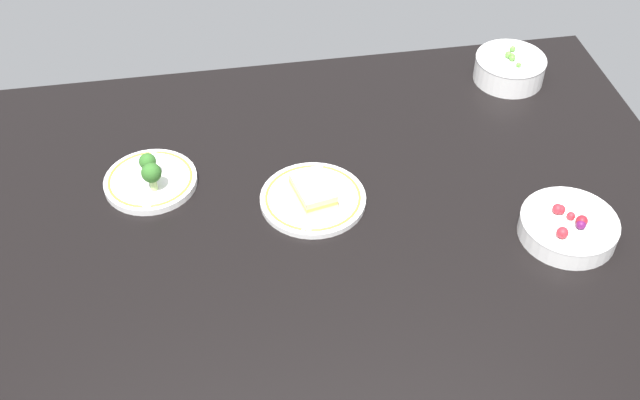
{
  "coord_description": "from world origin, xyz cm",
  "views": [
    {
      "loc": [
        18.15,
        106.73,
        108.33
      ],
      "look_at": [
        0.0,
        0.0,
        6.0
      ],
      "focal_mm": 44.77,
      "sensor_mm": 36.0,
      "label": 1
    }
  ],
  "objects_px": {
    "plate_broccoli": "(151,179)",
    "bowl_peas": "(510,68)",
    "plate_sandwich": "(313,197)",
    "bowl_berries": "(568,226)"
  },
  "relations": [
    {
      "from": "plate_broccoli",
      "to": "bowl_peas",
      "type": "relative_size",
      "value": 1.14
    },
    {
      "from": "plate_sandwich",
      "to": "bowl_peas",
      "type": "height_order",
      "value": "bowl_peas"
    },
    {
      "from": "bowl_berries",
      "to": "plate_sandwich",
      "type": "bearing_deg",
      "value": -20.49
    },
    {
      "from": "plate_broccoli",
      "to": "bowl_berries",
      "type": "bearing_deg",
      "value": 160.44
    },
    {
      "from": "plate_sandwich",
      "to": "plate_broccoli",
      "type": "relative_size",
      "value": 1.12
    },
    {
      "from": "bowl_peas",
      "to": "bowl_berries",
      "type": "bearing_deg",
      "value": 82.93
    },
    {
      "from": "bowl_peas",
      "to": "bowl_berries",
      "type": "xyz_separation_m",
      "value": [
        0.06,
        0.49,
        -0.01
      ]
    },
    {
      "from": "plate_broccoli",
      "to": "bowl_peas",
      "type": "height_order",
      "value": "plate_broccoli"
    },
    {
      "from": "bowl_peas",
      "to": "plate_broccoli",
      "type": "bearing_deg",
      "value": 15.69
    },
    {
      "from": "bowl_peas",
      "to": "bowl_berries",
      "type": "distance_m",
      "value": 0.49
    }
  ]
}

